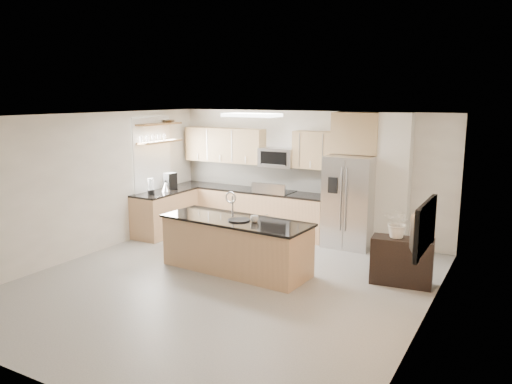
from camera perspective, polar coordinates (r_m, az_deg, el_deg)
The scene contains 27 objects.
floor at distance 7.99m, azimuth -3.70°, elevation -10.34°, with size 6.50×6.50×0.00m, color #A9A7A0.
ceiling at distance 7.46m, azimuth -3.95°, elevation 8.64°, with size 6.00×6.50×0.02m, color white.
wall_back at distance 10.45m, azimuth 5.93°, elevation 2.07°, with size 6.00×0.02×2.60m, color silver.
wall_front at distance 5.29m, azimuth -23.50°, elevation -7.51°, with size 6.00×0.02×2.60m, color silver.
wall_left at distance 9.56m, azimuth -19.08°, elevation 0.71°, with size 0.02×6.50×2.60m, color silver.
wall_right at distance 6.53m, azimuth 18.92°, elevation -3.81°, with size 0.02×6.50×2.60m, color silver.
back_counter at distance 10.86m, azimuth -0.78°, elevation -1.98°, with size 3.55×0.66×1.44m.
left_counter at distance 10.81m, azimuth -10.35°, elevation -2.29°, with size 0.66×1.50×0.92m.
range at distance 10.56m, azimuth 2.14°, elevation -2.35°, with size 0.76×0.64×1.14m.
upper_cabinets at distance 10.81m, azimuth -0.74°, elevation 5.23°, with size 3.50×0.33×0.75m.
microwave at distance 10.47m, azimuth 2.49°, elevation 3.96°, with size 0.76×0.40×0.40m.
refrigerator at distance 9.80m, azimuth 10.70°, elevation -1.08°, with size 0.92×0.78×1.78m.
partition_column at distance 9.74m, azimuth 15.45°, elevation 1.09°, with size 0.60×0.30×2.60m, color silver.
window at distance 10.80m, azimuth -11.80°, elevation 4.06°, with size 0.04×1.15×1.65m.
shelf_lower at distance 10.76m, azimuth -11.00°, elevation 5.67°, with size 0.30×1.20×0.04m, color #906139.
shelf_upper at distance 10.74m, azimuth -11.07°, elevation 7.64°, with size 0.30×1.20×0.04m, color #906139.
ceiling_fixture at distance 9.03m, azimuth -0.49°, elevation 8.79°, with size 1.00×0.50×0.06m, color white.
island at distance 8.40m, azimuth -2.30°, elevation -6.03°, with size 2.61×1.09×1.31m.
credenza at distance 8.13m, azimuth 16.32°, elevation -7.62°, with size 0.92×0.39×0.74m, color black.
cup at distance 8.08m, azimuth -0.17°, elevation -3.07°, with size 0.14×0.14×0.11m, color white.
platter at distance 8.19m, azimuth -1.96°, elevation -3.21°, with size 0.37×0.37×0.02m, color black.
blender at distance 10.37m, azimuth -11.93°, elevation 0.51°, with size 0.14×0.14×0.33m.
kettle at distance 10.65m, azimuth -10.29°, elevation 0.62°, with size 0.19×0.19×0.24m.
coffee_maker at distance 10.87m, azimuth -9.77°, elevation 1.19°, with size 0.23×0.26×0.35m.
bowl at distance 10.99m, azimuth -9.94°, elevation 8.05°, with size 0.32×0.32×0.08m, color #BCBCBF.
flower_vase at distance 7.96m, azimuth 16.03°, elevation -2.59°, with size 0.64×0.55×0.71m, color beige.
television at distance 6.34m, azimuth 17.81°, elevation -3.70°, with size 1.08×0.14×0.62m, color black.
Camera 1 is at (4.07, -6.24, 2.89)m, focal length 35.00 mm.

